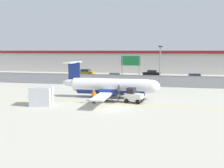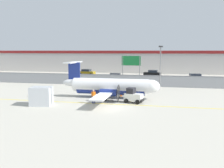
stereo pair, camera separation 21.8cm
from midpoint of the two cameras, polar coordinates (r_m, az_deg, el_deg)
ground_plane at (r=30.49m, az=-0.41°, el=-4.60°), size 140.00×140.00×0.01m
perimeter_fence at (r=45.89m, az=3.70°, el=0.91°), size 98.00×0.10×2.10m
parking_lot_strip at (r=57.35m, az=5.25°, el=1.17°), size 98.00×17.00×0.12m
background_building at (r=75.46m, az=6.82°, el=5.12°), size 91.00×8.10×6.50m
commuter_airplane at (r=34.15m, az=-0.12°, el=-0.56°), size 13.65×16.01×4.92m
baggage_tug at (r=31.17m, az=4.72°, el=-2.76°), size 2.54×1.87×1.88m
ground_crew_worker at (r=30.80m, az=-4.39°, el=-2.70°), size 0.55×0.38×1.70m
cargo_container at (r=30.82m, az=-16.01°, el=-2.69°), size 2.70×2.37×2.20m
traffic_cone_near_left at (r=35.66m, az=1.85°, el=-2.31°), size 0.36×0.36×0.64m
traffic_cone_near_right at (r=36.06m, az=6.06°, el=-2.24°), size 0.36×0.36×0.64m
parked_car_0 at (r=65.45m, az=-6.04°, el=2.69°), size 4.37×2.38×1.58m
parked_car_1 at (r=53.38m, az=0.63°, el=1.63°), size 4.27×2.15×1.58m
parked_car_2 at (r=62.96m, az=8.98°, el=2.44°), size 4.39×2.44×1.58m
parked_car_3 at (r=55.22m, az=18.08°, el=1.45°), size 4.37×2.37×1.58m
apron_light_pole at (r=42.38m, az=10.77°, el=4.56°), size 0.70×0.30×7.27m
highway_sign at (r=47.29m, az=4.17°, el=4.78°), size 3.60×0.14×5.50m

